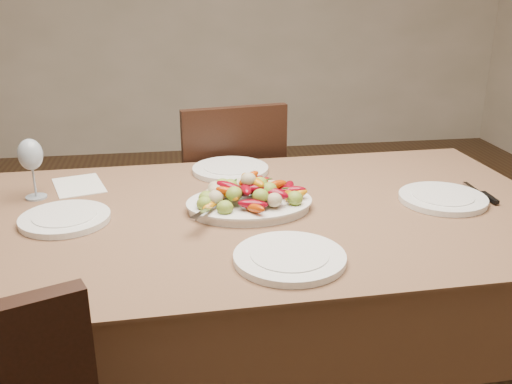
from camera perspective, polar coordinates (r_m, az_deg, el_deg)
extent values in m
plane|color=#3A2311|center=(2.35, 2.48, -16.36)|extent=(6.00, 6.00, 0.00)
cube|color=brown|center=(1.88, 0.00, -12.68)|extent=(1.87, 1.09, 0.76)
ellipsoid|color=white|center=(1.71, -0.65, -1.39)|extent=(0.37, 0.28, 0.02)
cylinder|color=white|center=(1.72, -18.56, -2.56)|extent=(0.25, 0.25, 0.02)
cylinder|color=white|center=(1.87, 18.16, -0.64)|extent=(0.27, 0.27, 0.02)
cylinder|color=white|center=(2.05, -2.57, 2.25)|extent=(0.27, 0.27, 0.02)
cylinder|color=white|center=(1.41, 3.38, -6.60)|extent=(0.28, 0.28, 0.02)
cube|color=silver|center=(2.00, -17.30, 0.63)|extent=(0.20, 0.24, 0.00)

